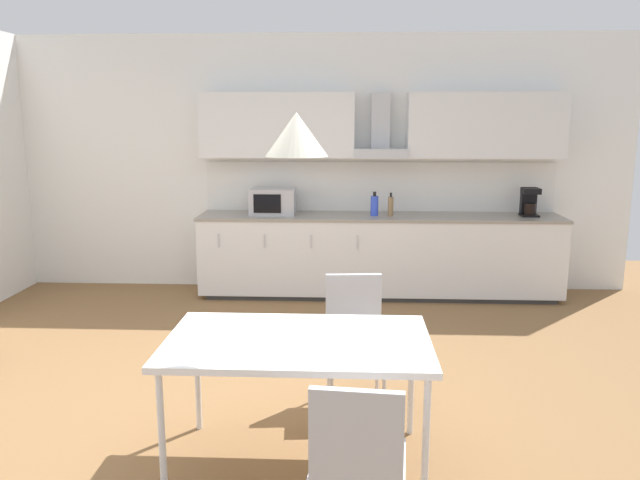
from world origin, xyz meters
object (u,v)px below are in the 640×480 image
at_px(microwave, 273,201).
at_px(bottle_brown, 391,206).
at_px(chair_near_right, 358,455).
at_px(chair_far_right, 355,326).
at_px(coffee_maker, 529,202).
at_px(bottle_blue, 374,205).
at_px(dining_table, 298,347).
at_px(pendant_lamp, 297,134).

distance_m(microwave, bottle_brown, 1.26).
height_order(bottle_brown, chair_near_right, bottle_brown).
bearing_deg(chair_far_right, microwave, 108.32).
relative_size(microwave, chair_near_right, 0.55).
relative_size(coffee_maker, bottle_blue, 1.18).
bearing_deg(chair_far_right, coffee_maker, 54.73).
distance_m(coffee_maker, bottle_brown, 1.47).
height_order(microwave, bottle_brown, microwave).
bearing_deg(chair_near_right, chair_far_right, 89.98).
bearing_deg(chair_near_right, dining_table, 111.16).
relative_size(dining_table, chair_far_right, 1.65).
bearing_deg(pendant_lamp, chair_far_right, 68.81).
bearing_deg(bottle_brown, chair_far_right, -98.80).
height_order(dining_table, chair_far_right, chair_far_right).
bearing_deg(dining_table, bottle_brown, 78.08).
distance_m(bottle_brown, bottle_blue, 0.17).
height_order(bottle_blue, pendant_lamp, pendant_lamp).
relative_size(chair_far_right, pendant_lamp, 2.72).
height_order(coffee_maker, bottle_brown, coffee_maker).
bearing_deg(chair_near_right, pendant_lamp, 111.16).
relative_size(bottle_brown, pendant_lamp, 0.77).
relative_size(bottle_blue, pendant_lamp, 0.80).
bearing_deg(bottle_blue, chair_far_right, -95.00).
relative_size(microwave, pendant_lamp, 1.50).
relative_size(bottle_brown, dining_table, 0.17).
bearing_deg(bottle_blue, pendant_lamp, -99.06).
xyz_separation_m(coffee_maker, chair_far_right, (-1.86, -2.63, -0.50)).
distance_m(bottle_brown, dining_table, 3.46).
height_order(microwave, bottle_blue, microwave).
distance_m(bottle_blue, pendant_lamp, 3.53).
xyz_separation_m(dining_table, chair_near_right, (0.31, -0.81, -0.16)).
bearing_deg(chair_far_right, bottle_blue, 85.00).
distance_m(dining_table, pendant_lamp, 1.14).
height_order(microwave, pendant_lamp, pendant_lamp).
bearing_deg(coffee_maker, microwave, -179.45).
relative_size(microwave, bottle_brown, 1.94).
xyz_separation_m(bottle_blue, chair_near_right, (-0.23, -4.20, -0.46)).
height_order(bottle_blue, chair_far_right, bottle_blue).
distance_m(coffee_maker, chair_far_right, 3.26).
bearing_deg(coffee_maker, chair_far_right, -125.27).
xyz_separation_m(bottle_brown, chair_near_right, (-0.40, -4.18, -0.46)).
xyz_separation_m(bottle_blue, dining_table, (-0.54, -3.39, -0.30)).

